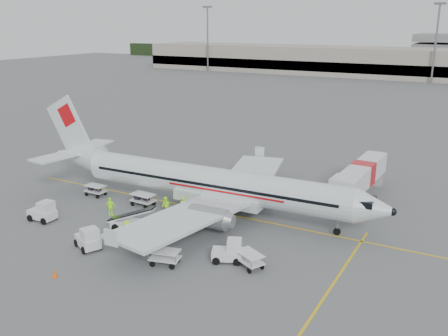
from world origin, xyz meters
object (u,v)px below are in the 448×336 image
at_px(tug_aft, 42,211).
at_px(aircraft, 212,162).
at_px(tug_fore, 227,250).
at_px(jet_bridge, 362,181).
at_px(belt_loader, 134,215).
at_px(tug_mid, 88,237).

bearing_deg(tug_aft, aircraft, 34.81).
height_order(aircraft, tug_fore, aircraft).
bearing_deg(jet_bridge, aircraft, -135.91).
bearing_deg(tug_aft, belt_loader, 13.02).
xyz_separation_m(jet_bridge, tug_mid, (-16.27, -21.96, -0.97)).
bearing_deg(tug_mid, tug_fore, 42.79).
height_order(tug_fore, tug_aft, tug_aft).
relative_size(jet_bridge, tug_mid, 6.01).
distance_m(tug_fore, tug_mid, 11.34).
bearing_deg(tug_aft, jet_bridge, 37.40).
bearing_deg(tug_mid, belt_loader, 104.17).
relative_size(belt_loader, tug_mid, 2.15).
bearing_deg(aircraft, jet_bridge, 40.13).
xyz_separation_m(tug_mid, tug_aft, (-7.71, 2.35, 0.01)).
xyz_separation_m(aircraft, belt_loader, (-3.81, -6.99, -3.47)).
bearing_deg(tug_aft, tug_mid, -18.80).
height_order(aircraft, tug_aft, aircraft).
distance_m(jet_bridge, tug_fore, 19.44).
bearing_deg(belt_loader, jet_bridge, 35.74).
bearing_deg(jet_bridge, tug_aft, -138.52).
height_order(aircraft, jet_bridge, aircraft).
bearing_deg(tug_mid, tug_aft, -171.20).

